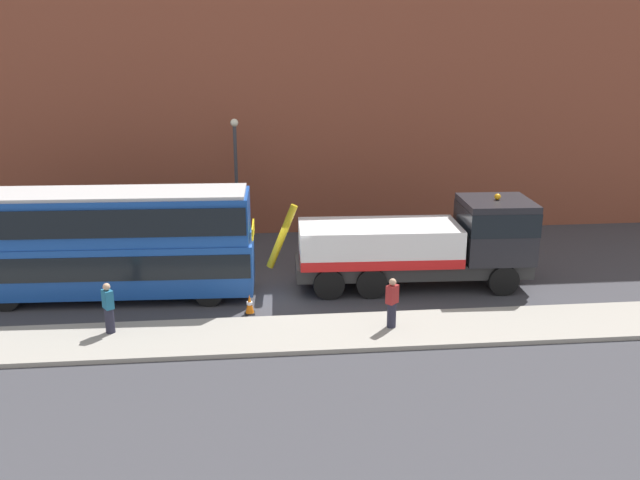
{
  "coord_description": "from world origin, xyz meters",
  "views": [
    {
      "loc": [
        -0.72,
        -24.71,
        9.59
      ],
      "look_at": [
        1.73,
        -0.06,
        2.0
      ],
      "focal_mm": 38.44,
      "sensor_mm": 36.0,
      "label": 1
    }
  ],
  "objects": [
    {
      "name": "pedestrian_onlooker",
      "position": [
        -5.5,
        -3.63,
        0.99
      ],
      "size": [
        0.44,
        0.48,
        1.71
      ],
      "rotation": [
        0.0,
        0.0,
        0.58
      ],
      "color": "#232333",
      "rests_on": "near_kerb"
    },
    {
      "name": "double_decker_bus",
      "position": [
        -6.3,
        -0.06,
        2.23
      ],
      "size": [
        11.12,
        2.95,
        4.06
      ],
      "rotation": [
        0.0,
        0.0,
        -0.04
      ],
      "color": "#19479E",
      "rests_on": "ground_plane"
    },
    {
      "name": "traffic_cone_near_bus",
      "position": [
        -0.98,
        -2.17,
        0.34
      ],
      "size": [
        0.36,
        0.36,
        0.72
      ],
      "color": "orange",
      "rests_on": "ground_plane"
    },
    {
      "name": "recovery_tow_truck",
      "position": [
        5.78,
        -0.07,
        1.76
      ],
      "size": [
        10.19,
        2.96,
        3.67
      ],
      "rotation": [
        0.0,
        0.0,
        -0.04
      ],
      "color": "#2D2D2D",
      "rests_on": "ground_plane"
    },
    {
      "name": "pedestrian_bystander",
      "position": [
        3.71,
        -4.11,
        0.99
      ],
      "size": [
        0.47,
        0.46,
        1.71
      ],
      "rotation": [
        0.0,
        0.0,
        2.31
      ],
      "color": "#232333",
      "rests_on": "near_kerb"
    },
    {
      "name": "ground_plane",
      "position": [
        0.0,
        0.0,
        0.0
      ],
      "size": [
        120.0,
        120.0,
        0.0
      ],
      "primitive_type": "plane",
      "color": "#38383D"
    },
    {
      "name": "street_lamp",
      "position": [
        -1.49,
        6.29,
        3.47
      ],
      "size": [
        0.36,
        0.36,
        5.83
      ],
      "color": "#38383D",
      "rests_on": "ground_plane"
    },
    {
      "name": "building_facade",
      "position": [
        0.0,
        8.48,
        8.07
      ],
      "size": [
        60.0,
        1.5,
        16.0
      ],
      "color": "brown",
      "rests_on": "ground_plane"
    },
    {
      "name": "near_kerb",
      "position": [
        0.0,
        -4.2,
        0.07
      ],
      "size": [
        60.0,
        2.8,
        0.15
      ],
      "primitive_type": "cube",
      "color": "gray",
      "rests_on": "ground_plane"
    }
  ]
}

